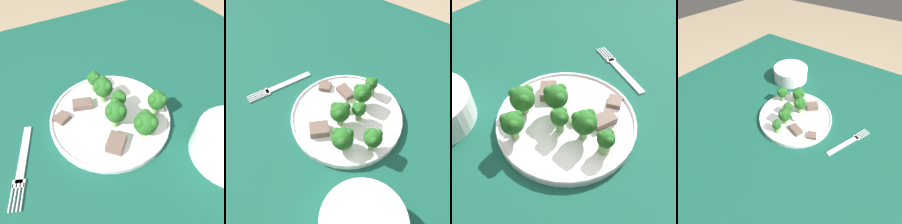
# 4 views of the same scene
# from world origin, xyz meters

# --- Properties ---
(ground_plane) EXTENTS (8.00, 8.00, 0.00)m
(ground_plane) POSITION_xyz_m (0.00, 0.00, 0.00)
(ground_plane) COLOR #9E896B
(table) EXTENTS (1.33, 1.09, 0.75)m
(table) POSITION_xyz_m (0.00, 0.00, 0.66)
(table) COLOR #114738
(table) RESTS_ON ground_plane
(dinner_plate) EXTENTS (0.27, 0.27, 0.02)m
(dinner_plate) POSITION_xyz_m (-0.04, -0.01, 0.76)
(dinner_plate) COLOR white
(dinner_plate) RESTS_ON table
(fork) EXTENTS (0.09, 0.18, 0.00)m
(fork) POSITION_xyz_m (0.17, 0.00, 0.75)
(fork) COLOR silver
(fork) RESTS_ON table
(broccoli_floret_near_rim_left) EXTENTS (0.05, 0.05, 0.06)m
(broccoli_floret_near_rim_left) POSITION_xyz_m (-0.08, 0.07, 0.80)
(broccoli_floret_near_rim_left) COLOR #709E56
(broccoli_floret_near_rim_left) RESTS_ON dinner_plate
(broccoli_floret_center_left) EXTENTS (0.03, 0.03, 0.05)m
(broccoli_floret_center_left) POSITION_xyz_m (-0.05, -0.11, 0.79)
(broccoli_floret_center_left) COLOR #709E56
(broccoli_floret_center_left) RESTS_ON dinner_plate
(broccoli_floret_back_left) EXTENTS (0.03, 0.03, 0.06)m
(broccoli_floret_back_left) POSITION_xyz_m (-0.07, -0.02, 0.80)
(broccoli_floret_back_left) COLOR #709E56
(broccoli_floret_back_left) RESTS_ON dinner_plate
(broccoli_floret_front_left) EXTENTS (0.04, 0.04, 0.06)m
(broccoli_floret_front_left) POSITION_xyz_m (-0.14, 0.03, 0.80)
(broccoli_floret_front_left) COLOR #709E56
(broccoli_floret_front_left) RESTS_ON dinner_plate
(broccoli_floret_center_back) EXTENTS (0.05, 0.05, 0.07)m
(broccoli_floret_center_back) POSITION_xyz_m (-0.04, 0.01, 0.81)
(broccoli_floret_center_back) COLOR #709E56
(broccoli_floret_center_back) RESTS_ON dinner_plate
(broccoli_floret_mid_cluster) EXTENTS (0.05, 0.05, 0.07)m
(broccoli_floret_mid_cluster) POSITION_xyz_m (-0.05, -0.06, 0.81)
(broccoli_floret_mid_cluster) COLOR #709E56
(broccoli_floret_mid_cluster) RESTS_ON dinner_plate
(meat_slice_front_slice) EXTENTS (0.06, 0.06, 0.02)m
(meat_slice_front_slice) POSITION_xyz_m (-0.02, 0.06, 0.77)
(meat_slice_front_slice) COLOR brown
(meat_slice_front_slice) RESTS_ON dinner_plate
(meat_slice_middle_slice) EXTENTS (0.05, 0.04, 0.02)m
(meat_slice_middle_slice) POSITION_xyz_m (-0.00, -0.07, 0.77)
(meat_slice_middle_slice) COLOR brown
(meat_slice_middle_slice) RESTS_ON dinner_plate
(meat_slice_rear_slice) EXTENTS (0.04, 0.04, 0.01)m
(meat_slice_rear_slice) POSITION_xyz_m (0.06, -0.06, 0.77)
(meat_slice_rear_slice) COLOR brown
(meat_slice_rear_slice) RESTS_ON dinner_plate
(sauce_dollop) EXTENTS (0.03, 0.03, 0.02)m
(sauce_dollop) POSITION_xyz_m (-0.03, -0.03, 0.77)
(sauce_dollop) COLOR silver
(sauce_dollop) RESTS_ON dinner_plate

